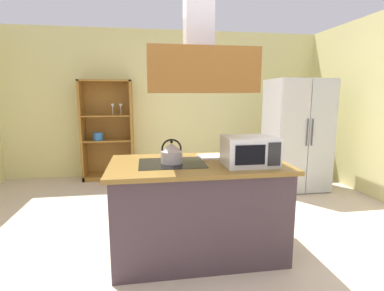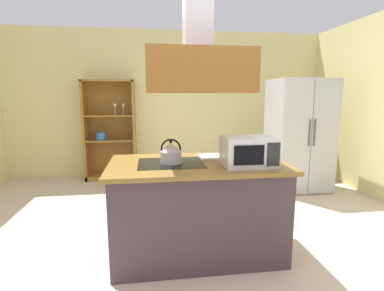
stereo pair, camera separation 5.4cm
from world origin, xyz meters
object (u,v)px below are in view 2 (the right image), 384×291
(refrigerator, at_px, (299,135))
(cutting_board, at_px, (216,156))
(dish_cabinet, at_px, (111,135))
(kettle, at_px, (171,153))
(microwave, at_px, (249,151))

(refrigerator, bearing_deg, cutting_board, -137.66)
(dish_cabinet, relative_size, kettle, 7.92)
(kettle, bearing_deg, dish_cabinet, 107.88)
(refrigerator, distance_m, cutting_board, 2.32)
(cutting_board, bearing_deg, kettle, -156.95)
(dish_cabinet, distance_m, cutting_board, 2.98)
(kettle, xyz_separation_m, microwave, (0.68, -0.19, 0.03))
(refrigerator, bearing_deg, microwave, -127.65)
(refrigerator, distance_m, kettle, 2.81)
(kettle, bearing_deg, microwave, -15.37)
(refrigerator, distance_m, microwave, 2.47)
(microwave, bearing_deg, cutting_board, 118.91)
(microwave, bearing_deg, kettle, 164.63)
(dish_cabinet, xyz_separation_m, kettle, (0.91, -2.83, 0.20))
(dish_cabinet, bearing_deg, kettle, -72.12)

